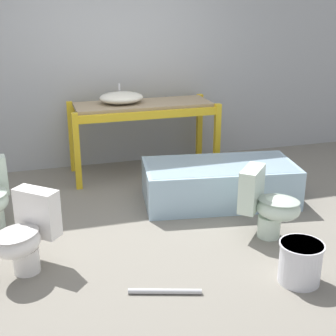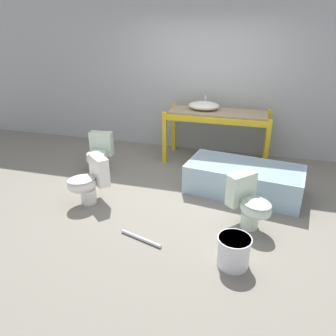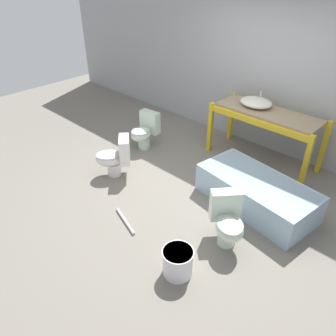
% 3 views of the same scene
% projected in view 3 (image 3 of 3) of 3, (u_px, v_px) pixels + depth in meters
% --- Properties ---
extents(ground_plane, '(12.00, 12.00, 0.00)m').
position_uv_depth(ground_plane, '(196.00, 185.00, 5.05)').
color(ground_plane, slate).
extents(warehouse_wall_rear, '(10.80, 0.08, 3.20)m').
position_uv_depth(warehouse_wall_rear, '(274.00, 57.00, 5.31)').
color(warehouse_wall_rear, '#9EA0A3').
rests_on(warehouse_wall_rear, ground_plane).
extents(shelving_rack, '(1.80, 0.71, 0.91)m').
position_uv_depth(shelving_rack, '(267.00, 120.00, 5.26)').
color(shelving_rack, gold).
rests_on(shelving_rack, ground_plane).
extents(sink_basin, '(0.54, 0.43, 0.22)m').
position_uv_depth(sink_basin, '(256.00, 102.00, 5.32)').
color(sink_basin, silver).
rests_on(sink_basin, shelving_rack).
extents(bathtub_main, '(1.72, 1.00, 0.43)m').
position_uv_depth(bathtub_main, '(256.00, 191.00, 4.51)').
color(bathtub_main, '#99B7CC').
rests_on(bathtub_main, ground_plane).
extents(toilet_near, '(0.61, 0.63, 0.65)m').
position_uv_depth(toilet_near, '(115.00, 157.00, 5.12)').
color(toilet_near, white).
rests_on(toilet_near, ground_plane).
extents(toilet_far, '(0.41, 0.57, 0.65)m').
position_uv_depth(toilet_far, '(145.00, 131.00, 5.88)').
color(toilet_far, silver).
rests_on(toilet_far, ground_plane).
extents(toilet_extra, '(0.63, 0.62, 0.65)m').
position_uv_depth(toilet_extra, '(228.00, 221.00, 3.87)').
color(toilet_extra, silver).
rests_on(toilet_extra, ground_plane).
extents(bucket_white, '(0.35, 0.35, 0.33)m').
position_uv_depth(bucket_white, '(178.00, 262.00, 3.56)').
color(bucket_white, silver).
rests_on(bucket_white, ground_plane).
extents(loose_pipe, '(0.54, 0.20, 0.04)m').
position_uv_depth(loose_pipe, '(125.00, 221.00, 4.34)').
color(loose_pipe, '#B7B7BC').
rests_on(loose_pipe, ground_plane).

